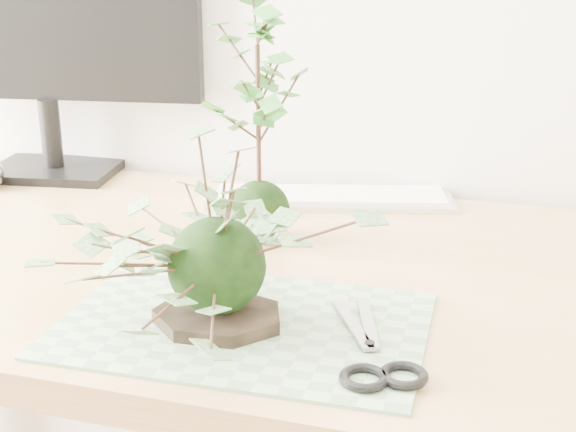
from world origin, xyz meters
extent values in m
cube|color=tan|center=(-0.10, 1.23, 0.72)|extent=(1.60, 0.70, 0.04)
cube|color=slate|center=(-0.02, 1.04, 0.74)|extent=(0.41, 0.28, 0.00)
cylinder|color=black|center=(-0.05, 1.04, 0.75)|extent=(0.16, 0.16, 0.01)
sphere|color=black|center=(-0.05, 1.04, 0.81)|extent=(0.11, 0.11, 0.11)
sphere|color=black|center=(-0.09, 1.31, 0.78)|extent=(0.09, 0.09, 0.09)
cylinder|color=#372014|center=(-0.09, 1.31, 0.91)|extent=(0.01, 0.01, 0.21)
cube|color=silver|center=(-0.04, 1.51, 0.74)|extent=(0.42, 0.21, 0.01)
cube|color=white|center=(-0.04, 1.51, 0.75)|extent=(0.38, 0.19, 0.01)
cube|color=black|center=(-0.56, 1.52, 0.75)|extent=(0.25, 0.19, 0.02)
cylinder|color=black|center=(-0.56, 1.52, 0.82)|extent=(0.04, 0.04, 0.12)
cube|color=gray|center=(0.12, 1.08, 0.75)|extent=(0.07, 0.11, 0.00)
cube|color=gray|center=(0.14, 1.08, 0.75)|extent=(0.05, 0.12, 0.00)
torus|color=black|center=(0.11, 0.96, 0.75)|extent=(0.06, 0.06, 0.01)
torus|color=black|center=(0.15, 0.96, 0.75)|extent=(0.06, 0.06, 0.01)
camera|label=1|loc=(0.25, 0.29, 1.15)|focal=50.00mm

